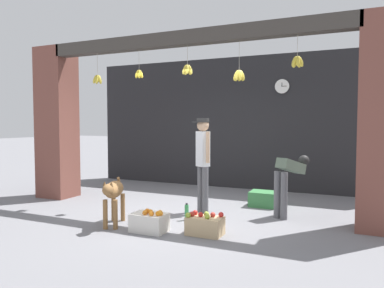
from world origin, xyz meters
The scene contains 13 objects.
ground_plane centered at (0.00, 0.00, 0.00)m, with size 60.00×60.00×0.00m, color slate.
shop_back_wall centered at (0.00, 2.94, 1.58)m, with size 7.51×0.12×3.15m, color #232326.
shop_pillar_left centered at (-3.10, 0.30, 1.58)m, with size 0.70×0.60×3.15m, color brown.
shop_pillar_right centered at (3.10, 0.30, 1.58)m, with size 0.70×0.60×3.15m, color brown.
storefront_awning centered at (0.01, 0.12, 3.00)m, with size 5.61×0.29×0.90m.
dog centered at (-0.64, -1.07, 0.51)m, with size 0.48×0.88×0.74m.
shopkeeper centered at (0.28, 0.28, 0.99)m, with size 0.31×0.31×1.67m.
worker_stooping centered at (1.71, 0.60, 0.68)m, with size 0.50×0.75×1.02m.
fruit_crate_oranges centered at (0.03, -1.13, 0.14)m, with size 0.51×0.34×0.34m.
fruit_crate_apples centered at (0.82, -0.93, 0.14)m, with size 0.50×0.32×0.32m.
produce_box_green centered at (1.16, 1.20, 0.14)m, with size 0.53×0.41×0.28m, color #387A42.
water_bottle centered at (0.25, -0.32, 0.13)m, with size 0.07×0.07×0.28m.
wall_clock centered at (1.14, 2.86, 2.41)m, with size 0.34×0.03×0.34m.
Camera 1 is at (2.83, -5.75, 1.59)m, focal length 35.00 mm.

